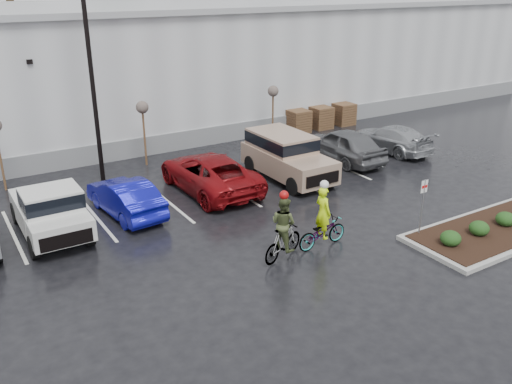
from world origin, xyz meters
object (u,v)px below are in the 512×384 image
lamppost (89,54)px  pallet_stack_c (343,114)px  car_blue (125,197)px  pallet_stack_a (298,121)px  pallet_stack_b (321,118)px  sapling_mid (143,111)px  car_grey (343,145)px  fire_lane_sign (423,201)px  car_red (209,173)px  cyclist_olive (283,234)px  pickup_white (48,207)px  suv_tan (288,157)px  cyclist_hivis (322,226)px  sapling_east (273,94)px  car_far_silver (391,138)px

lamppost → pallet_stack_c: 16.89m
car_blue → pallet_stack_a: bearing=-160.1°
pallet_stack_a → pallet_stack_b: bearing=0.0°
sapling_mid → car_grey: (8.71, -4.62, -1.89)m
fire_lane_sign → car_red: fire_lane_sign is taller
pallet_stack_c → cyclist_olive: 18.18m
pickup_white → suv_tan: 10.60m
car_blue → car_red: size_ratio=0.75×
sapling_mid → cyclist_olive: sapling_mid is taller
pallet_stack_c → car_blue: bearing=-159.0°
pickup_white → cyclist_hivis: (7.69, -6.13, -0.23)m
fire_lane_sign → car_blue: bearing=137.4°
pallet_stack_b → car_blue: 15.87m
pallet_stack_a → pallet_stack_b: (1.70, 0.00, 0.00)m
sapling_mid → fire_lane_sign: size_ratio=1.45×
sapling_east → cyclist_hivis: bearing=-115.9°
pallet_stack_a → cyclist_hivis: bearing=-122.9°
sapling_east → pallet_stack_c: sapling_east is taller
suv_tan → car_far_silver: bearing=5.3°
fire_lane_sign → car_blue: size_ratio=0.51×
pallet_stack_b → suv_tan: 9.34m
car_blue → cyclist_hivis: bearing=121.6°
sapling_east → car_blue: bearing=-153.0°
car_blue → sapling_east: bearing=-159.1°
pickup_white → car_far_silver: 17.78m
cyclist_olive → pallet_stack_a: bearing=-56.9°
pallet_stack_c → cyclist_hivis: bearing=-132.8°
car_blue → car_red: 4.01m
car_red → cyclist_hivis: cyclist_hivis is taller
sapling_mid → car_blue: bearing=-118.6°
lamppost → car_red: size_ratio=1.59×
suv_tan → cyclist_olive: bearing=-126.3°
pallet_stack_a → suv_tan: bearing=-129.2°
sapling_mid → pickup_white: sapling_mid is taller
car_far_silver → cyclist_olive: bearing=27.6°
sapling_east → car_grey: size_ratio=0.65×
car_grey → car_far_silver: (3.29, -0.05, -0.15)m
pickup_white → car_red: size_ratio=0.90×
sapling_mid → car_red: sapling_mid is taller
sapling_east → sapling_mid: bearing=180.0°
sapling_east → fire_lane_sign: 13.06m
pallet_stack_b → pickup_white: 18.59m
car_red → suv_tan: size_ratio=1.14×
fire_lane_sign → cyclist_olive: size_ratio=0.92×
car_blue → cyclist_hivis: size_ratio=1.78×
sapling_mid → pallet_stack_b: size_ratio=2.37×
fire_lane_sign → sapling_east: bearing=80.2°
pickup_white → car_blue: bearing=1.6°
car_far_silver → cyclist_olive: size_ratio=1.99×
sapling_east → cyclist_olive: bearing=-122.0°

